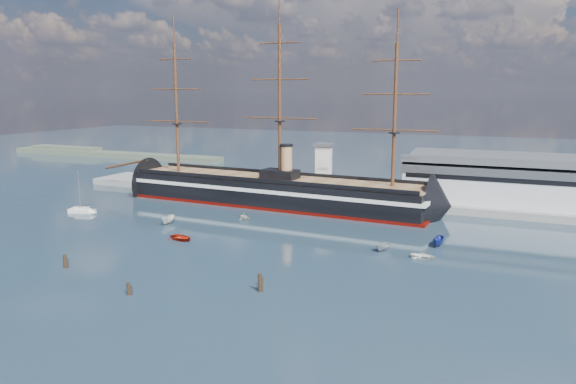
% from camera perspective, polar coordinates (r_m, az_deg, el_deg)
% --- Properties ---
extents(ground, '(600.00, 600.00, 0.00)m').
position_cam_1_polar(ground, '(139.19, -2.26, -3.07)').
color(ground, '#22323E').
rests_on(ground, ground).
extents(quay, '(180.00, 18.00, 2.00)m').
position_cam_1_polar(quay, '(168.35, 6.20, -0.78)').
color(quay, slate).
rests_on(quay, ground).
extents(warehouse, '(63.00, 21.00, 11.60)m').
position_cam_1_polar(warehouse, '(163.48, 22.95, 0.97)').
color(warehouse, '#B7BABC').
rests_on(warehouse, ground).
extents(quay_tower, '(5.00, 5.00, 15.00)m').
position_cam_1_polar(quay_tower, '(166.18, 3.65, 2.52)').
color(quay_tower, silver).
rests_on(quay_tower, ground).
extents(shoreline, '(120.00, 10.00, 4.00)m').
position_cam_1_polar(shoreline, '(295.60, -18.72, 3.77)').
color(shoreline, '#3F4C38').
rests_on(shoreline, ground).
extents(warship, '(113.31, 21.26, 53.94)m').
position_cam_1_polar(warship, '(159.86, -2.04, 0.15)').
color(warship, black).
rests_on(warship, ground).
extents(sailboat, '(7.39, 3.88, 11.35)m').
position_cam_1_polar(sailboat, '(159.06, -20.20, -1.75)').
color(sailboat, silver).
rests_on(sailboat, ground).
extents(motorboat_a, '(6.28, 2.72, 2.45)m').
position_cam_1_polar(motorboat_a, '(140.31, -12.04, -3.18)').
color(motorboat_a, silver).
rests_on(motorboat_a, ground).
extents(motorboat_b, '(2.39, 3.94, 1.72)m').
position_cam_1_polar(motorboat_b, '(124.70, -10.77, -4.83)').
color(motorboat_b, '#9F1B0A').
rests_on(motorboat_b, ground).
extents(motorboat_c, '(5.36, 3.82, 2.02)m').
position_cam_1_polar(motorboat_c, '(116.18, 9.71, -5.92)').
color(motorboat_c, gray).
rests_on(motorboat_c, ground).
extents(motorboat_d, '(4.69, 5.66, 1.92)m').
position_cam_1_polar(motorboat_d, '(142.19, -4.48, -2.81)').
color(motorboat_d, beige).
rests_on(motorboat_d, ground).
extents(motorboat_e, '(1.35, 3.10, 1.42)m').
position_cam_1_polar(motorboat_e, '(112.63, 13.58, -6.58)').
color(motorboat_e, white).
rests_on(motorboat_e, ground).
extents(motorboat_f, '(6.13, 2.50, 2.41)m').
position_cam_1_polar(motorboat_f, '(121.96, 15.02, -5.35)').
color(motorboat_f, navy).
rests_on(motorboat_f, ground).
extents(piling_near_left, '(0.64, 0.64, 3.25)m').
position_cam_1_polar(piling_near_left, '(111.64, -21.68, -7.18)').
color(piling_near_left, black).
rests_on(piling_near_left, ground).
extents(piling_near_mid, '(0.64, 0.64, 2.72)m').
position_cam_1_polar(piling_near_mid, '(94.35, -15.86, -10.02)').
color(piling_near_mid, black).
rests_on(piling_near_mid, ground).
extents(piling_near_right, '(0.64, 0.64, 3.76)m').
position_cam_1_polar(piling_near_right, '(92.34, -2.88, -10.07)').
color(piling_near_right, black).
rests_on(piling_near_right, ground).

